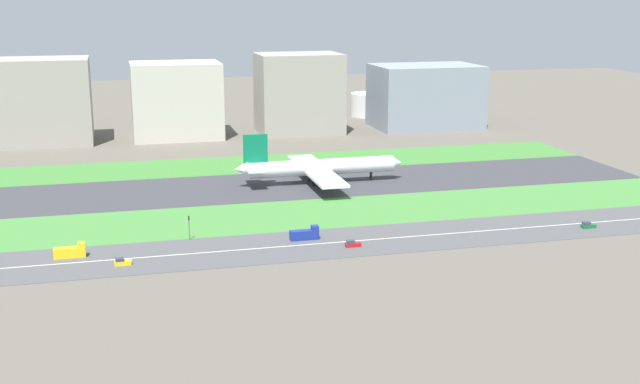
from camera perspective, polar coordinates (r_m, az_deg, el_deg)
The scene contains 20 objects.
ground_plane at distance 299.74m, azimuth -2.96°, elevation 0.44°, with size 800.00×800.00×0.00m, color #5B564C.
runway at distance 299.73m, azimuth -2.96°, elevation 0.45°, with size 280.00×46.00×0.10m, color #38383D.
grass_median_north at distance 339.05m, azimuth -4.35°, elevation 2.01°, with size 280.00×36.00×0.10m, color #3D7A33.
grass_median_south at distance 260.93m, azimuth -1.17°, elevation -1.59°, with size 280.00×36.00×0.10m, color #427F38.
highway at distance 231.17m, azimuth 0.66°, elevation -3.64°, with size 280.00×28.00×0.10m, color #4C4C4F.
highway_centerline at distance 231.16m, azimuth 0.66°, elevation -3.63°, with size 266.00×0.50×0.01m, color silver.
airliner at distance 301.57m, azimuth -0.20°, elevation 1.76°, with size 65.00×56.00×19.70m.
car_0 at distance 227.75m, azimuth 2.31°, elevation -3.70°, with size 4.40×1.80×2.00m.
truck_1 at distance 233.94m, azimuth -1.06°, elevation -3.01°, with size 8.40×2.50×4.00m.
truck_0 at distance 228.65m, azimuth -17.26°, elevation -4.07°, with size 8.40×2.50×4.00m.
car_2 at distance 258.72m, azimuth 18.47°, elevation -2.26°, with size 4.40×1.80×2.00m.
car_1 at distance 218.93m, azimuth -13.87°, elevation -4.84°, with size 4.40×1.80×2.00m.
traffic_light at distance 235.86m, azimuth -9.27°, elevation -2.39°, with size 0.36×0.50×7.20m.
terminal_building at distance 404.20m, azimuth -19.02°, elevation 6.11°, with size 43.57×32.74×40.18m, color #9E998E.
hangar_building at distance 404.15m, azimuth -10.15°, elevation 6.42°, with size 43.08×32.26×37.01m, color beige.
office_tower at distance 413.13m, azimuth -1.50°, elevation 7.01°, with size 41.84×31.16×40.21m, color #9E998E.
cargo_warehouse at distance 434.12m, azimuth 7.49°, elevation 6.76°, with size 54.75×37.82×32.96m, color gray.
fuel_tank_west at distance 457.57m, azimuth -3.29°, elevation 6.03°, with size 16.61×16.61×14.15m, color silver.
fuel_tank_centre at distance 462.37m, azimuth -0.51°, elevation 6.21°, with size 23.27×23.27×15.38m, color silver.
fuel_tank_east at distance 471.92m, azimuth 3.59°, elevation 6.21°, with size 22.95×22.95×13.26m, color silver.
Camera 1 is at (-57.32, -285.79, 69.88)m, focal length 45.11 mm.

